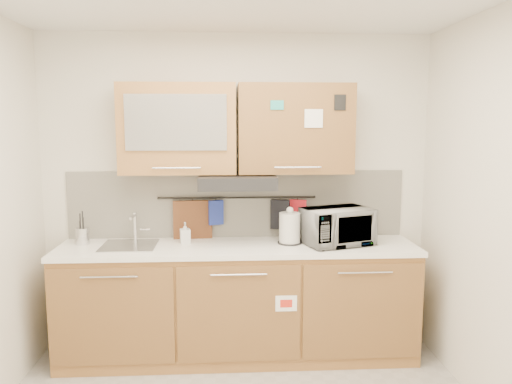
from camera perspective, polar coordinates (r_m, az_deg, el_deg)
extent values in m
plane|color=silver|center=(4.19, -2.19, -0.01)|extent=(3.20, 0.00, 3.20)
cube|color=#AE713D|center=(4.11, -2.05, -12.55)|extent=(2.80, 0.60, 0.88)
cube|color=black|center=(4.26, -2.02, -17.47)|extent=(2.80, 0.54, 0.10)
cube|color=olive|center=(3.90, -16.18, -13.54)|extent=(0.91, 0.02, 0.74)
cylinder|color=silver|center=(3.78, -16.45, -9.30)|extent=(0.41, 0.01, 0.01)
cube|color=olive|center=(3.81, -1.96, -13.77)|extent=(0.91, 0.02, 0.74)
cylinder|color=silver|center=(3.68, -1.97, -9.43)|extent=(0.41, 0.01, 0.01)
cube|color=olive|center=(3.94, 12.13, -13.20)|extent=(0.91, 0.02, 0.74)
cylinder|color=silver|center=(3.82, 12.36, -8.99)|extent=(0.41, 0.01, 0.01)
cube|color=white|center=(3.96, -2.08, -6.36)|extent=(2.82, 0.62, 0.04)
cube|color=silver|center=(4.19, -2.18, -1.38)|extent=(2.80, 0.02, 0.56)
cube|color=#AE713D|center=(3.99, -8.85, 7.14)|extent=(0.90, 0.35, 0.70)
cube|color=silver|center=(3.81, -9.14, 7.86)|extent=(0.76, 0.02, 0.42)
cube|color=olive|center=(4.01, 4.45, 7.22)|extent=(0.90, 0.35, 0.70)
cube|color=white|center=(3.85, 6.61, 8.35)|extent=(0.14, 0.00, 0.14)
cube|color=black|center=(3.93, -2.14, 1.22)|extent=(0.60, 0.46, 0.10)
cube|color=silver|center=(4.04, -14.29, -6.10)|extent=(0.42, 0.40, 0.03)
cylinder|color=silver|center=(4.17, -13.66, -3.90)|extent=(0.03, 0.03, 0.24)
cylinder|color=silver|center=(4.07, -13.90, -2.76)|extent=(0.02, 0.18, 0.02)
cylinder|color=black|center=(4.15, -2.18, -0.65)|extent=(1.30, 0.02, 0.02)
cylinder|color=silver|center=(4.21, -19.18, -4.77)|extent=(0.13, 0.13, 0.13)
cylinder|color=black|center=(4.21, -19.42, -3.97)|extent=(0.01, 0.01, 0.25)
cylinder|color=black|center=(4.18, -19.08, -4.22)|extent=(0.01, 0.01, 0.22)
cylinder|color=black|center=(4.21, -19.16, -3.83)|extent=(0.01, 0.01, 0.26)
cylinder|color=black|center=(4.19, -19.44, -4.40)|extent=(0.01, 0.01, 0.19)
cylinder|color=silver|center=(3.99, 3.87, -4.15)|extent=(0.18, 0.18, 0.25)
sphere|color=silver|center=(3.96, 3.89, -2.08)|extent=(0.06, 0.06, 0.06)
cube|color=silver|center=(4.01, 5.37, -3.94)|extent=(0.03, 0.04, 0.16)
cylinder|color=black|center=(4.02, 3.86, -5.77)|extent=(0.19, 0.19, 0.01)
cube|color=black|center=(3.96, 8.16, -4.72)|extent=(0.28, 0.20, 0.19)
cube|color=black|center=(3.93, 7.57, -3.52)|extent=(0.09, 0.12, 0.01)
cube|color=black|center=(3.96, 8.79, -3.44)|extent=(0.09, 0.12, 0.01)
imported|color=#999999|center=(4.00, 9.26, -3.91)|extent=(0.61, 0.51, 0.29)
imported|color=#999999|center=(4.04, -8.10, -4.64)|extent=(0.09, 0.09, 0.17)
cube|color=brown|center=(4.18, -7.24, -3.67)|extent=(0.32, 0.05, 0.40)
cube|color=navy|center=(4.15, -4.59, -2.36)|extent=(0.13, 0.06, 0.20)
cube|color=black|center=(4.18, 2.77, -2.58)|extent=(0.16, 0.09, 0.25)
cube|color=red|center=(4.19, 4.78, -2.10)|extent=(0.14, 0.08, 0.18)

